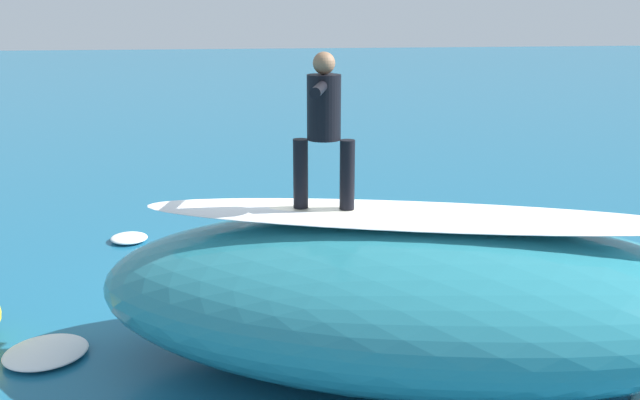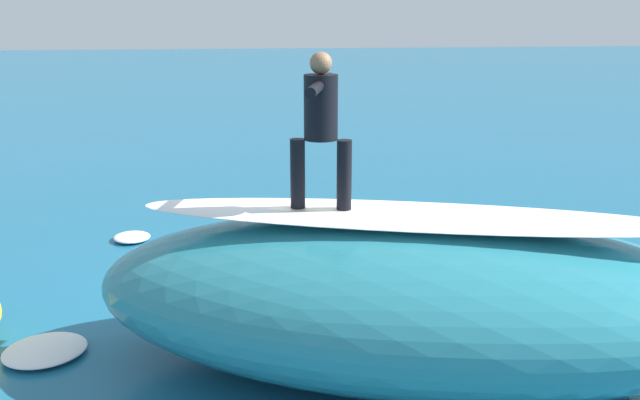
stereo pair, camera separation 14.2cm
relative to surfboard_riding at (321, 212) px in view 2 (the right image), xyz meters
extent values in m
plane|color=#196084|center=(-0.14, -2.02, -1.76)|extent=(120.00, 120.00, 0.00)
ellipsoid|color=teal|center=(-0.92, 0.27, -0.90)|extent=(7.43, 4.96, 1.71)
ellipsoid|color=white|center=(-0.92, 0.27, 0.00)|extent=(5.87, 2.68, 0.08)
ellipsoid|color=#EAE5C6|center=(0.00, 0.00, 0.00)|extent=(1.89, 0.92, 0.08)
cylinder|color=black|center=(0.24, -0.06, 0.41)|extent=(0.16, 0.16, 0.73)
cylinder|color=black|center=(-0.24, 0.06, 0.41)|extent=(0.16, 0.16, 0.73)
cylinder|color=black|center=(0.00, 0.00, 1.10)|extent=(0.42, 0.42, 0.66)
sphere|color=#936B4C|center=(0.00, 0.00, 1.54)|extent=(0.23, 0.23, 0.23)
cylinder|color=black|center=(0.12, 0.45, 1.33)|extent=(0.25, 0.60, 0.10)
cylinder|color=black|center=(-0.12, -0.45, 1.33)|extent=(0.25, 0.60, 0.10)
ellipsoid|color=silver|center=(-0.48, -4.05, -1.71)|extent=(1.05, 1.96, 0.10)
cylinder|color=black|center=(-0.48, -4.05, -1.52)|extent=(0.50, 0.83, 0.28)
sphere|color=tan|center=(-0.63, -4.51, -1.47)|extent=(0.19, 0.19, 0.19)
cylinder|color=black|center=(-0.34, -3.35, -1.60)|extent=(0.32, 0.66, 0.12)
cylinder|color=black|center=(-0.19, -3.40, -1.60)|extent=(0.32, 0.66, 0.12)
ellipsoid|color=white|center=(2.64, -4.75, -1.70)|extent=(0.75, 0.78, 0.11)
ellipsoid|color=white|center=(3.09, -0.59, -1.69)|extent=(1.30, 1.30, 0.12)
camera|label=1|loc=(1.05, 7.25, 2.09)|focal=40.70mm
camera|label=2|loc=(0.91, 7.26, 2.09)|focal=40.70mm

